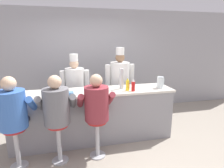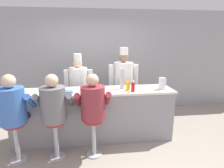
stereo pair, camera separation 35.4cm
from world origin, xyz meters
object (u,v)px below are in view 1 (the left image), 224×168
(hot_sauce_bottle_orange, at_px, (129,86))
(coffee_mug_blue, at_px, (57,90))
(water_pitcher_clear, at_px, (160,82))
(cook_in_whites_near, at_px, (75,87))
(diner_seated_blue, at_px, (13,111))
(cereal_bowl, at_px, (69,93))
(breakfast_plate, at_px, (92,90))
(mustard_bottle_yellow, at_px, (127,85))
(ketchup_bottle_red, at_px, (133,85))
(diner_seated_maroon, at_px, (96,106))
(coffee_mug_tan, at_px, (48,93))
(diner_seated_grey, at_px, (57,108))
(cook_in_whites_far, at_px, (120,82))
(cup_stack_steel, at_px, (122,79))

(hot_sauce_bottle_orange, height_order, coffee_mug_blue, hot_sauce_bottle_orange)
(water_pitcher_clear, xyz_separation_m, cook_in_whites_near, (-1.64, 0.83, -0.21))
(hot_sauce_bottle_orange, distance_m, diner_seated_blue, 2.01)
(coffee_mug_blue, distance_m, cook_in_whites_near, 0.82)
(cereal_bowl, height_order, cook_in_whites_near, cook_in_whites_near)
(breakfast_plate, distance_m, cereal_bowl, 0.47)
(hot_sauce_bottle_orange, bearing_deg, mustard_bottle_yellow, -126.47)
(hot_sauce_bottle_orange, relative_size, breakfast_plate, 0.49)
(ketchup_bottle_red, bearing_deg, diner_seated_maroon, -154.72)
(water_pitcher_clear, height_order, coffee_mug_tan, water_pitcher_clear)
(mustard_bottle_yellow, xyz_separation_m, hot_sauce_bottle_orange, (0.05, 0.06, -0.05))
(water_pitcher_clear, bearing_deg, coffee_mug_tan, -178.34)
(diner_seated_maroon, bearing_deg, ketchup_bottle_red, 25.28)
(coffee_mug_blue, height_order, diner_seated_grey, diner_seated_grey)
(hot_sauce_bottle_orange, bearing_deg, coffee_mug_tan, -176.57)
(coffee_mug_blue, bearing_deg, cook_in_whites_far, 27.32)
(water_pitcher_clear, distance_m, cup_stack_steel, 0.78)
(cup_stack_steel, height_order, diner_seated_maroon, diner_seated_maroon)
(hot_sauce_bottle_orange, bearing_deg, water_pitcher_clear, -2.42)
(cereal_bowl, bearing_deg, diner_seated_maroon, -41.06)
(water_pitcher_clear, bearing_deg, diner_seated_blue, -170.09)
(diner_seated_blue, relative_size, diner_seated_maroon, 1.02)
(diner_seated_grey, distance_m, diner_seated_maroon, 0.62)
(cereal_bowl, height_order, diner_seated_maroon, diner_seated_maroon)
(cup_stack_steel, bearing_deg, ketchup_bottle_red, -54.59)
(cook_in_whites_far, bearing_deg, cup_stack_steel, -102.91)
(mustard_bottle_yellow, relative_size, diner_seated_blue, 0.17)
(breakfast_plate, xyz_separation_m, cup_stack_steel, (0.58, 0.02, 0.18))
(diner_seated_blue, xyz_separation_m, cook_in_whites_far, (1.99, 1.27, 0.06))
(cereal_bowl, bearing_deg, water_pitcher_clear, 2.69)
(water_pitcher_clear, distance_m, cereal_bowl, 1.78)
(mustard_bottle_yellow, relative_size, cook_in_whites_near, 0.15)
(breakfast_plate, xyz_separation_m, cook_in_whites_far, (0.74, 0.71, -0.04))
(diner_seated_blue, xyz_separation_m, diner_seated_maroon, (1.24, -0.00, -0.01))
(coffee_mug_tan, bearing_deg, ketchup_bottle_red, -1.42)
(breakfast_plate, relative_size, coffee_mug_blue, 2.12)
(hot_sauce_bottle_orange, bearing_deg, breakfast_plate, 173.42)
(water_pitcher_clear, relative_size, diner_seated_maroon, 0.16)
(cup_stack_steel, xyz_separation_m, diner_seated_maroon, (-0.59, -0.58, -0.30))
(cereal_bowl, bearing_deg, cook_in_whites_far, 37.55)
(ketchup_bottle_red, xyz_separation_m, diner_seated_grey, (-1.37, -0.35, -0.20))
(hot_sauce_bottle_orange, relative_size, cereal_bowl, 0.83)
(ketchup_bottle_red, relative_size, cook_in_whites_far, 0.13)
(hot_sauce_bottle_orange, xyz_separation_m, cup_stack_steel, (-0.12, 0.10, 0.13))
(diner_seated_grey, bearing_deg, hot_sauce_bottle_orange, 19.91)
(cereal_bowl, height_order, cup_stack_steel, cup_stack_steel)
(ketchup_bottle_red, distance_m, breakfast_plate, 0.78)
(ketchup_bottle_red, height_order, cereal_bowl, ketchup_bottle_red)
(coffee_mug_tan, bearing_deg, breakfast_plate, 12.29)
(ketchup_bottle_red, bearing_deg, cook_in_whites_far, 90.28)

